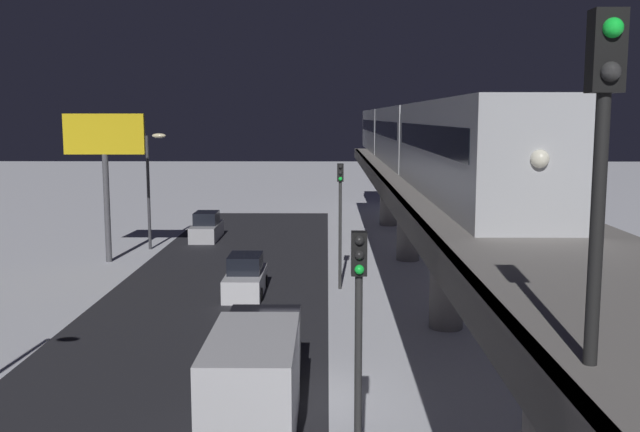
% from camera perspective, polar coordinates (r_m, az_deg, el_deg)
% --- Properties ---
extents(ground_plane, '(240.00, 240.00, 0.00)m').
position_cam_1_polar(ground_plane, '(23.81, -1.89, -13.67)').
color(ground_plane, white).
extents(avenue_asphalt, '(11.00, 86.23, 0.01)m').
position_cam_1_polar(avenue_asphalt, '(24.40, -12.71, -13.30)').
color(avenue_asphalt, '#28282D').
rests_on(avenue_asphalt, ground_plane).
extents(elevated_railway, '(5.00, 86.23, 5.88)m').
position_cam_1_polar(elevated_railway, '(22.95, 12.79, -1.54)').
color(elevated_railway, gray).
rests_on(elevated_railway, ground_plane).
extents(subway_train, '(2.94, 55.47, 3.40)m').
position_cam_1_polar(subway_train, '(44.83, 6.96, 6.41)').
color(subway_train, '#B7BABF').
rests_on(subway_train, elevated_railway).
extents(rail_signal, '(0.36, 0.41, 4.00)m').
position_cam_1_polar(rail_signal, '(8.63, 21.38, 6.53)').
color(rail_signal, black).
rests_on(rail_signal, elevated_railway).
extents(sedan_white, '(1.91, 4.61, 1.97)m').
position_cam_1_polar(sedan_white, '(36.15, -5.88, -4.89)').
color(sedan_white, silver).
rests_on(sedan_white, ground_plane).
extents(sedan_silver, '(1.80, 4.72, 1.97)m').
position_cam_1_polar(sedan_silver, '(52.47, -8.91, -0.95)').
color(sedan_silver, '#B2B2B7').
rests_on(sedan_silver, ground_plane).
extents(box_truck, '(2.40, 7.40, 2.80)m').
position_cam_1_polar(box_truck, '(21.42, -5.06, -12.34)').
color(box_truck, black).
rests_on(box_truck, ground_plane).
extents(traffic_light_near, '(0.32, 0.44, 6.40)m').
position_cam_1_polar(traffic_light_near, '(15.23, 3.05, -9.46)').
color(traffic_light_near, '#2D2D2D').
rests_on(traffic_light_near, ground_plane).
extents(traffic_light_mid, '(0.32, 0.44, 6.40)m').
position_cam_1_polar(traffic_light_mid, '(36.37, 1.60, 0.68)').
color(traffic_light_mid, '#2D2D2D').
rests_on(traffic_light_mid, ground_plane).
extents(commercial_billboard, '(4.80, 0.36, 8.90)m').
position_cam_1_polar(commercial_billboard, '(44.99, -16.59, 5.09)').
color(commercial_billboard, '#4C4C51').
rests_on(commercial_billboard, ground_plane).
extents(street_lamp_far, '(1.35, 0.44, 7.65)m').
position_cam_1_polar(street_lamp_far, '(48.67, -13.13, 3.02)').
color(street_lamp_far, '#38383D').
rests_on(street_lamp_far, ground_plane).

